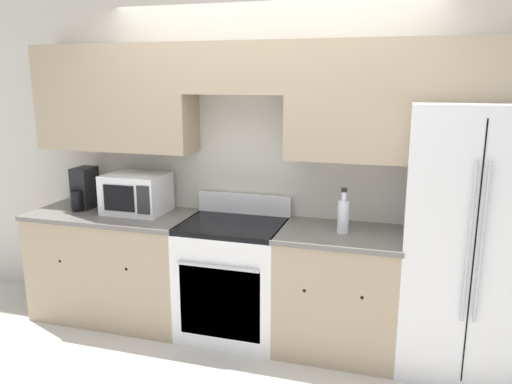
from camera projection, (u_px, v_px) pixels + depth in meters
The scene contains 9 objects.
ground_plane at pixel (244, 355), 3.59m from camera, with size 12.00×12.00×0.00m, color beige.
wall_back at pixel (267, 136), 3.79m from camera, with size 8.00×0.39×2.60m.
lower_cabinets_left at pixel (115, 265), 4.12m from camera, with size 1.32×0.64×0.89m.
lower_cabinets_right at pixel (338, 291), 3.60m from camera, with size 0.87×0.64×0.89m.
oven_range at pixel (233, 278), 3.83m from camera, with size 0.76×0.65×1.05m.
refrigerator at pixel (467, 240), 3.30m from camera, with size 0.82×0.71×1.80m.
microwave at pixel (137, 193), 4.00m from camera, with size 0.48×0.39×0.31m.
bottle at pixel (343, 215), 3.47m from camera, with size 0.08×0.08×0.32m.
paper_towel_holder at pixel (84, 189), 4.13m from camera, with size 0.15×0.27×0.34m.
Camera 1 is at (1.01, -3.07, 1.95)m, focal length 35.00 mm.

